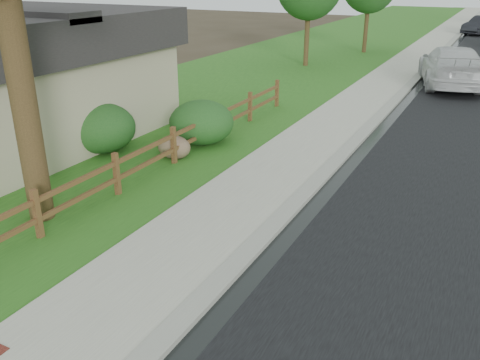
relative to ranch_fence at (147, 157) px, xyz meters
The scene contains 11 objects.
curb 28.88m from the ranch_fence, 82.04° to the left, with size 0.40×90.00×0.12m, color gray.
wet_gutter 28.94m from the ranch_fence, 81.35° to the left, with size 0.50×90.00×0.00m, color black.
sidewalk 28.73m from the ranch_fence, 84.61° to the left, with size 2.20×90.00×0.10m, color #A6A391.
grass_strip 28.62m from the ranch_fence, 88.40° to the left, with size 1.60×90.00×0.06m, color #265919.
lawn_near 28.94m from the ranch_fence, 98.75° to the left, with size 9.00×90.00×0.04m, color #265919.
ranch_fence is the anchor object (origin of this frame).
white_suv 16.78m from the ranch_fence, 70.50° to the left, with size 2.54×6.26×1.82m, color silver.
boulder 1.70m from the ranch_fence, 100.33° to the left, with size 1.01×0.76×0.67m, color brown.
shrub_b 3.35m from the ranch_fence, 150.05° to the left, with size 1.73×1.73×1.21m, color #1A491B.
shrub_c 2.80m from the ranch_fence, 155.21° to the left, with size 2.02×2.02×1.46m, color #1A491B.
shrub_d 3.20m from the ranch_fence, 95.38° to the left, with size 2.00×2.00×1.36m, color #1A491B.
Camera 1 is at (4.09, -3.39, 5.03)m, focal length 38.00 mm.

